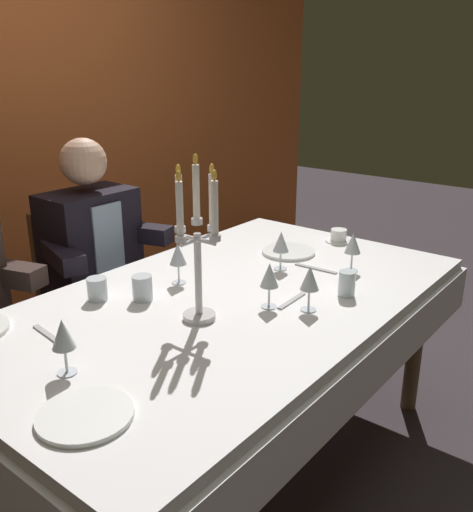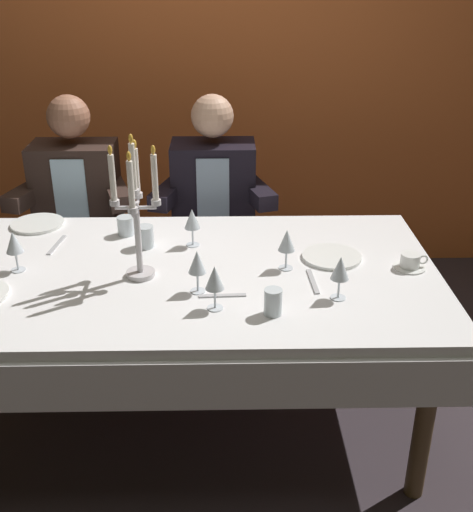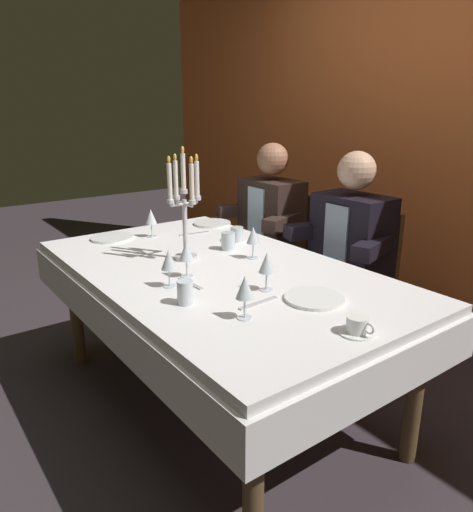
% 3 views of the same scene
% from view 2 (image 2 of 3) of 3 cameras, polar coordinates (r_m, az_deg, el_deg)
% --- Properties ---
extents(ground_plane, '(12.00, 12.00, 0.00)m').
position_cam_2_polar(ground_plane, '(2.89, -3.39, -14.47)').
color(ground_plane, '#362D32').
extents(back_wall, '(6.00, 0.12, 2.70)m').
position_cam_2_polar(back_wall, '(3.90, -3.07, 18.17)').
color(back_wall, orange).
rests_on(back_wall, ground_plane).
extents(dining_table, '(1.94, 1.14, 0.74)m').
position_cam_2_polar(dining_table, '(2.53, -3.75, -3.65)').
color(dining_table, white).
rests_on(dining_table, ground_plane).
extents(candelabra, '(0.19, 0.19, 0.55)m').
position_cam_2_polar(candelabra, '(2.34, -9.01, 3.85)').
color(candelabra, silver).
rests_on(candelabra, dining_table).
extents(dinner_plate_0, '(0.24, 0.24, 0.01)m').
position_cam_2_polar(dinner_plate_0, '(3.01, -17.46, 2.78)').
color(dinner_plate_0, white).
rests_on(dinner_plate_0, dining_table).
extents(dinner_plate_2, '(0.24, 0.24, 0.01)m').
position_cam_2_polar(dinner_plate_2, '(2.59, 8.54, -0.06)').
color(dinner_plate_2, white).
rests_on(dinner_plate_2, dining_table).
extents(wine_glass_0, '(0.07, 0.07, 0.16)m').
position_cam_2_polar(wine_glass_0, '(2.64, -4.01, 3.28)').
color(wine_glass_0, silver).
rests_on(wine_glass_0, dining_table).
extents(wine_glass_1, '(0.07, 0.07, 0.16)m').
position_cam_2_polar(wine_glass_1, '(2.16, -1.98, -2.10)').
color(wine_glass_1, silver).
rests_on(wine_glass_1, dining_table).
extents(wine_glass_2, '(0.07, 0.07, 0.16)m').
position_cam_2_polar(wine_glass_2, '(2.44, 4.54, 1.29)').
color(wine_glass_2, silver).
rests_on(wine_glass_2, dining_table).
extents(wine_glass_3, '(0.07, 0.07, 0.16)m').
position_cam_2_polar(wine_glass_3, '(2.56, -19.38, 1.10)').
color(wine_glass_3, silver).
rests_on(wine_glass_3, dining_table).
extents(wine_glass_4, '(0.07, 0.07, 0.16)m').
position_cam_2_polar(wine_glass_4, '(2.25, 9.30, -1.21)').
color(wine_glass_4, silver).
rests_on(wine_glass_4, dining_table).
extents(wine_glass_5, '(0.07, 0.07, 0.16)m').
position_cam_2_polar(wine_glass_5, '(2.27, -3.56, -0.66)').
color(wine_glass_5, silver).
rests_on(wine_glass_5, dining_table).
extents(water_tumbler_0, '(0.07, 0.07, 0.09)m').
position_cam_2_polar(water_tumbler_0, '(2.67, -8.22, 1.74)').
color(water_tumbler_0, silver).
rests_on(water_tumbler_0, dining_table).
extents(water_tumbler_1, '(0.06, 0.06, 0.09)m').
position_cam_2_polar(water_tumbler_1, '(2.16, 3.30, -4.14)').
color(water_tumbler_1, silver).
rests_on(water_tumbler_1, dining_table).
extents(water_tumbler_2, '(0.07, 0.07, 0.08)m').
position_cam_2_polar(water_tumbler_2, '(2.80, -9.94, 2.70)').
color(water_tumbler_2, silver).
rests_on(water_tumbler_2, dining_table).
extents(coffee_cup_0, '(0.13, 0.12, 0.06)m').
position_cam_2_polar(coffee_cup_0, '(2.57, 15.34, -0.47)').
color(coffee_cup_0, white).
rests_on(coffee_cup_0, dining_table).
extents(fork_0, '(0.17, 0.02, 0.01)m').
position_cam_2_polar(fork_0, '(2.28, -1.26, -3.57)').
color(fork_0, '#B7B7BC').
rests_on(fork_0, dining_table).
extents(knife_1, '(0.04, 0.19, 0.01)m').
position_cam_2_polar(knife_1, '(2.78, -15.85, 0.98)').
color(knife_1, '#B7B7BC').
rests_on(knife_1, dining_table).
extents(knife_2, '(0.03, 0.19, 0.01)m').
position_cam_2_polar(knife_2, '(2.40, 6.88, -2.28)').
color(knife_2, '#B7B7BC').
rests_on(knife_2, dining_table).
extents(seated_diner_0, '(0.63, 0.48, 1.24)m').
position_cam_2_polar(seated_diner_0, '(3.37, -14.10, 5.46)').
color(seated_diner_0, brown).
rests_on(seated_diner_0, ground_plane).
extents(seated_diner_1, '(0.63, 0.48, 1.24)m').
position_cam_2_polar(seated_diner_1, '(3.29, -2.08, 5.70)').
color(seated_diner_1, brown).
rests_on(seated_diner_1, ground_plane).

